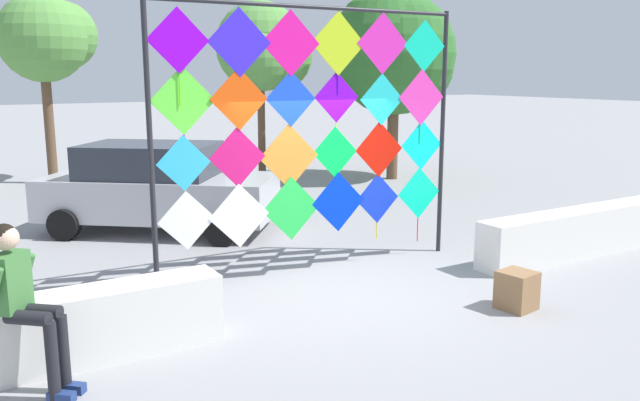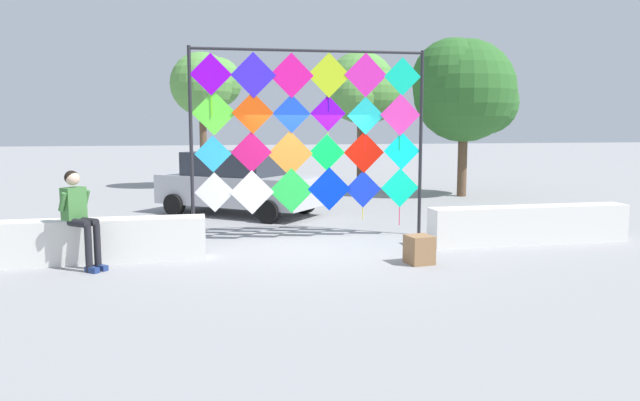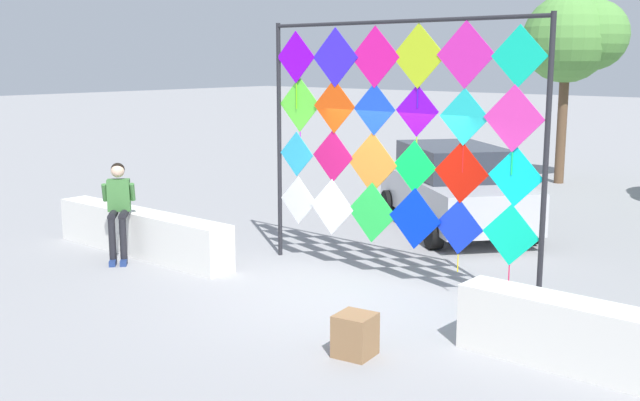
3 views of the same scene
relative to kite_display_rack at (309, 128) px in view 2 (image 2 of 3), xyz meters
name	(u,v)px [view 2 (image 2 of 3)]	position (x,y,z in m)	size (l,w,h in m)	color
ground	(320,250)	(-0.02, -1.16, -2.24)	(120.00, 120.00, 0.00)	gray
plaza_ledge_left	(82,241)	(-4.14, -1.40, -1.87)	(4.05, 0.51, 0.74)	silver
plaza_ledge_right	(529,225)	(4.10, -1.40, -1.87)	(4.05, 0.51, 0.74)	silver
kite_display_rack	(309,128)	(0.00, 0.00, 0.00)	(4.73, 0.22, 3.81)	#232328
seated_vendor	(79,211)	(-4.09, -1.86, -1.30)	(0.75, 0.73, 1.58)	black
parked_car	(239,183)	(-1.15, 3.70, -1.42)	(4.36, 4.00, 1.61)	#B7B7BC
cardboard_box_large	(419,250)	(1.36, -2.62, -2.00)	(0.40, 0.41, 0.48)	olive
tree_palm_like	(205,86)	(-1.77, 10.50, 1.46)	(2.57, 2.36, 4.88)	brown
tree_far_right	(463,91)	(6.22, 6.34, 1.16)	(3.55, 3.26, 5.03)	brown
tree_broadleaf	(363,91)	(3.57, 8.67, 1.24)	(2.57, 2.67, 4.85)	brown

